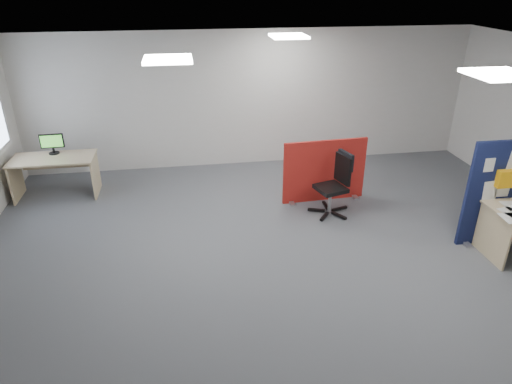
{
  "coord_description": "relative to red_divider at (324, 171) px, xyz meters",
  "views": [
    {
      "loc": [
        -1.34,
        -5.44,
        3.65
      ],
      "look_at": [
        -0.47,
        -0.02,
        1.0
      ],
      "focal_mm": 32.0,
      "sensor_mm": 36.0,
      "label": 1
    }
  ],
  "objects": [
    {
      "name": "ceiling",
      "position": [
        -0.98,
        -1.54,
        2.16
      ],
      "size": [
        9.0,
        7.0,
        0.02
      ],
      "primitive_type": "cube",
      "color": "white",
      "rests_on": "wall_back"
    },
    {
      "name": "office_chair",
      "position": [
        0.06,
        -0.49,
        0.05
      ],
      "size": [
        0.69,
        0.66,
        1.03
      ],
      "rotation": [
        0.0,
        0.0,
        0.28
      ],
      "color": "black",
      "rests_on": "floor"
    },
    {
      "name": "wall_front",
      "position": [
        -0.98,
        -5.04,
        0.81
      ],
      "size": [
        9.0,
        0.02,
        2.7
      ],
      "primitive_type": "cube",
      "color": "silver",
      "rests_on": "floor"
    },
    {
      "name": "second_desk",
      "position": [
        -4.66,
        0.96,
        0.0
      ],
      "size": [
        1.42,
        0.71,
        0.73
      ],
      "color": "beige",
      "rests_on": "floor"
    },
    {
      "name": "floor",
      "position": [
        -0.98,
        -1.54,
        -0.54
      ],
      "size": [
        9.0,
        9.0,
        0.0
      ],
      "primitive_type": "plane",
      "color": "#55585D",
      "rests_on": "ground"
    },
    {
      "name": "monitor_second",
      "position": [
        -4.67,
        1.12,
        0.39
      ],
      "size": [
        0.4,
        0.18,
        0.37
      ],
      "rotation": [
        0.0,
        0.0,
        0.05
      ],
      "color": "black",
      "rests_on": "second_desk"
    },
    {
      "name": "red_divider",
      "position": [
        0.0,
        0.0,
        0.0
      ],
      "size": [
        1.48,
        0.3,
        1.11
      ],
      "rotation": [
        0.0,
        0.0,
        0.06
      ],
      "color": "#AC2416",
      "rests_on": "floor"
    },
    {
      "name": "ceiling_lights",
      "position": [
        -0.65,
        -0.87,
        2.13
      ],
      "size": [
        4.1,
        4.1,
        0.04
      ],
      "color": "white",
      "rests_on": "ceiling"
    },
    {
      "name": "wall_back",
      "position": [
        -0.98,
        1.96,
        0.81
      ],
      "size": [
        9.0,
        0.02,
        2.7
      ],
      "primitive_type": "cube",
      "color": "silver",
      "rests_on": "floor"
    }
  ]
}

